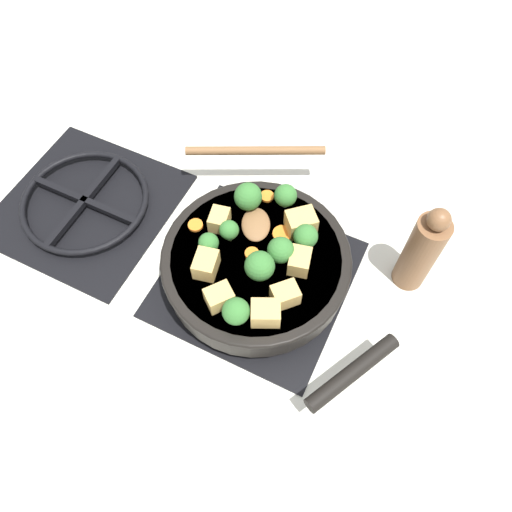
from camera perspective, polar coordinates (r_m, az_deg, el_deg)
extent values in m
plane|color=silver|center=(0.88, 0.00, -2.66)|extent=(2.40, 2.40, 0.00)
cube|color=black|center=(0.88, 0.00, -2.54)|extent=(0.31, 0.31, 0.01)
torus|color=black|center=(0.86, 0.00, -2.05)|extent=(0.24, 0.24, 0.01)
cube|color=black|center=(0.86, 0.00, -2.05)|extent=(0.01, 0.23, 0.01)
cube|color=black|center=(0.86, 0.00, -2.05)|extent=(0.23, 0.01, 0.01)
cube|color=black|center=(1.01, -18.75, 5.49)|extent=(0.31, 0.31, 0.01)
torus|color=black|center=(1.00, -19.01, 6.02)|extent=(0.24, 0.24, 0.01)
cube|color=black|center=(1.00, -19.01, 6.02)|extent=(0.01, 0.23, 0.01)
cube|color=black|center=(1.00, -19.01, 6.02)|extent=(0.23, 0.01, 0.01)
cylinder|color=black|center=(0.83, 0.00, -0.96)|extent=(0.31, 0.31, 0.06)
cylinder|color=brown|center=(0.83, 0.00, -0.82)|extent=(0.28, 0.28, 0.05)
torus|color=black|center=(0.81, 0.00, -0.14)|extent=(0.31, 0.31, 0.01)
cylinder|color=black|center=(0.76, 10.99, -12.92)|extent=(0.16, 0.10, 0.02)
ellipsoid|color=brown|center=(0.83, -0.02, 3.63)|extent=(0.08, 0.07, 0.01)
cylinder|color=brown|center=(0.93, -0.07, 11.95)|extent=(0.13, 0.24, 0.02)
cube|color=tan|center=(0.78, -5.74, -0.96)|extent=(0.05, 0.04, 0.03)
cube|color=tan|center=(0.83, -4.22, 4.15)|extent=(0.04, 0.04, 0.03)
cube|color=tan|center=(0.76, 3.36, -4.46)|extent=(0.05, 0.05, 0.03)
cube|color=tan|center=(0.82, 5.15, 3.82)|extent=(0.06, 0.06, 0.04)
cube|color=tan|center=(0.79, 5.00, -0.60)|extent=(0.05, 0.04, 0.03)
cube|color=tan|center=(0.76, -4.22, -4.73)|extent=(0.05, 0.05, 0.03)
cube|color=tan|center=(0.74, 1.10, -6.55)|extent=(0.05, 0.05, 0.03)
cylinder|color=#709956|center=(0.82, -3.04, 2.30)|extent=(0.01, 0.01, 0.01)
sphere|color=#387533|center=(0.81, -3.10, 2.99)|extent=(0.03, 0.03, 0.03)
cylinder|color=#709956|center=(0.86, -0.89, 5.85)|extent=(0.01, 0.01, 0.01)
sphere|color=#387533|center=(0.84, -0.91, 6.81)|extent=(0.05, 0.05, 0.05)
cylinder|color=#709956|center=(0.81, -5.33, 0.84)|extent=(0.01, 0.01, 0.01)
sphere|color=#387533|center=(0.80, -5.44, 1.53)|extent=(0.03, 0.03, 0.03)
cylinder|color=#709956|center=(0.79, 0.41, -2.00)|extent=(0.01, 0.01, 0.01)
sphere|color=#387533|center=(0.76, 0.42, -1.15)|extent=(0.05, 0.05, 0.05)
cylinder|color=#709956|center=(0.80, 2.76, -0.13)|extent=(0.01, 0.01, 0.01)
sphere|color=#387533|center=(0.78, 2.83, 0.68)|extent=(0.04, 0.04, 0.04)
cylinder|color=#709956|center=(0.82, 5.57, 1.47)|extent=(0.01, 0.01, 0.01)
sphere|color=#387533|center=(0.80, 5.70, 2.27)|extent=(0.04, 0.04, 0.04)
cylinder|color=#709956|center=(0.86, 3.23, 6.13)|extent=(0.01, 0.01, 0.01)
sphere|color=#387533|center=(0.84, 3.30, 6.96)|extent=(0.04, 0.04, 0.04)
cylinder|color=#709956|center=(0.75, -2.25, -7.00)|extent=(0.01, 0.01, 0.01)
sphere|color=#387533|center=(0.73, -2.31, -6.33)|extent=(0.04, 0.04, 0.04)
cylinder|color=orange|center=(0.84, -6.94, 3.52)|extent=(0.03, 0.03, 0.01)
cylinder|color=orange|center=(0.81, -0.47, 0.28)|extent=(0.02, 0.02, 0.01)
cylinder|color=orange|center=(0.87, 1.27, 6.84)|extent=(0.02, 0.02, 0.01)
cylinder|color=orange|center=(0.83, 3.02, 2.53)|extent=(0.03, 0.03, 0.01)
cylinder|color=brown|center=(0.85, 18.24, 0.27)|extent=(0.05, 0.05, 0.16)
sphere|color=brown|center=(0.77, 20.18, 3.92)|extent=(0.04, 0.04, 0.04)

